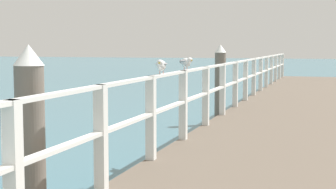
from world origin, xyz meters
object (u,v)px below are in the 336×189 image
at_px(seagull_background, 186,62).
at_px(seagull_foreground, 161,65).
at_px(dock_piling_near, 31,150).
at_px(dock_piling_far, 220,84).

bearing_deg(seagull_background, seagull_foreground, 53.06).
height_order(dock_piling_near, seagull_foreground, dock_piling_near).
distance_m(dock_piling_far, seagull_background, 4.81).
relative_size(dock_piling_near, seagull_foreground, 4.28).
bearing_deg(seagull_foreground, dock_piling_near, 71.47).
relative_size(dock_piling_far, seagull_background, 4.97).
bearing_deg(dock_piling_near, dock_piling_far, 90.00).
distance_m(seagull_foreground, seagull_background, 1.34).
relative_size(seagull_foreground, seagull_background, 1.16).
relative_size(dock_piling_near, dock_piling_far, 1.00).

